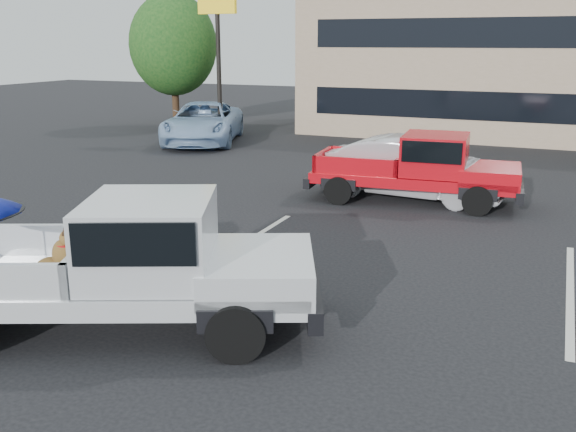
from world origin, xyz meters
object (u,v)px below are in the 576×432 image
(motel_sign, at_px, (217,21))
(blue_suv, at_px, (203,123))
(red_pickup, at_px, (428,166))
(tree_left, at_px, (173,45))
(silver_sedan, at_px, (412,169))
(silver_pickup, at_px, (133,258))

(motel_sign, relative_size, blue_suv, 1.06)
(red_pickup, bearing_deg, tree_left, 139.37)
(motel_sign, xyz_separation_m, blue_suv, (-0.43, -0.61, -3.87))
(motel_sign, height_order, blue_suv, motel_sign)
(red_pickup, xyz_separation_m, blue_suv, (-10.10, 6.36, -0.15))
(motel_sign, xyz_separation_m, silver_sedan, (9.20, -6.64, -3.88))
(tree_left, distance_m, blue_suv, 5.87)
(tree_left, bearing_deg, blue_suv, -45.33)
(silver_sedan, bearing_deg, tree_left, 58.92)
(tree_left, distance_m, silver_sedan, 16.61)
(silver_sedan, distance_m, blue_suv, 11.36)
(red_pickup, height_order, silver_sedan, red_pickup)
(tree_left, relative_size, silver_sedan, 1.29)
(red_pickup, bearing_deg, silver_pickup, -108.81)
(silver_pickup, height_order, blue_suv, silver_pickup)
(silver_sedan, bearing_deg, red_pickup, -120.42)
(silver_pickup, xyz_separation_m, silver_sedan, (1.79, 9.21, -0.28))
(motel_sign, relative_size, silver_pickup, 1.00)
(motel_sign, distance_m, tree_left, 5.08)
(motel_sign, bearing_deg, red_pickup, -35.79)
(motel_sign, height_order, red_pickup, motel_sign)
(silver_sedan, height_order, blue_suv, blue_suv)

